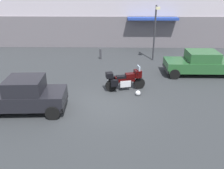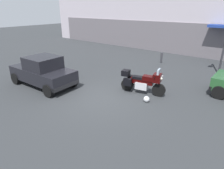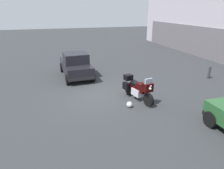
{
  "view_description": "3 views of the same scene",
  "coord_description": "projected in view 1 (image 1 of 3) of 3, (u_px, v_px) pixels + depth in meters",
  "views": [
    {
      "loc": [
        0.72,
        -10.5,
        5.49
      ],
      "look_at": [
        0.52,
        0.82,
        0.66
      ],
      "focal_mm": 37.84,
      "sensor_mm": 36.0,
      "label": 1
    },
    {
      "loc": [
        5.57,
        -6.18,
        4.01
      ],
      "look_at": [
        0.47,
        0.17,
        0.73
      ],
      "focal_mm": 30.66,
      "sensor_mm": 36.0,
      "label": 2
    },
    {
      "loc": [
        9.91,
        -2.39,
        4.38
      ],
      "look_at": [
        0.58,
        0.44,
        0.72
      ],
      "focal_mm": 32.64,
      "sensor_mm": 36.0,
      "label": 3
    }
  ],
  "objects": [
    {
      "name": "ground_plane",
      "position": [
        101.0,
        103.0,
        11.82
      ],
      "size": [
        80.0,
        80.0,
        0.0
      ],
      "primitive_type": "plane",
      "color": "#2D3033"
    },
    {
      "name": "motorcycle",
      "position": [
        125.0,
        80.0,
        13.04
      ],
      "size": [
        2.23,
        1.01,
        1.36
      ],
      "rotation": [
        0.0,
        0.0,
        0.23
      ],
      "color": "black",
      "rests_on": "ground"
    },
    {
      "name": "helmet",
      "position": [
        138.0,
        93.0,
        12.56
      ],
      "size": [
        0.28,
        0.28,
        0.28
      ],
      "primitive_type": "sphere",
      "color": "silver",
      "rests_on": "ground"
    },
    {
      "name": "car_hatchback_near",
      "position": [
        24.0,
        95.0,
        10.76
      ],
      "size": [
        3.94,
        1.96,
        1.64
      ],
      "rotation": [
        0.0,
        0.0,
        3.19
      ],
      "color": "black",
      "rests_on": "ground"
    },
    {
      "name": "car_sedan_far",
      "position": [
        201.0,
        63.0,
        15.23
      ],
      "size": [
        4.59,
        1.92,
        1.56
      ],
      "rotation": [
        0.0,
        0.0,
        -0.01
      ],
      "color": "#235128",
      "rests_on": "ground"
    },
    {
      "name": "streetlamp_curbside",
      "position": [
        155.0,
        27.0,
        17.34
      ],
      "size": [
        0.28,
        0.94,
        4.1
      ],
      "color": "#2D2D33",
      "rests_on": "ground"
    },
    {
      "name": "bollard_curbside",
      "position": [
        101.0,
        53.0,
        18.53
      ],
      "size": [
        0.16,
        0.16,
        0.86
      ],
      "color": "#333338",
      "rests_on": "ground"
    }
  ]
}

